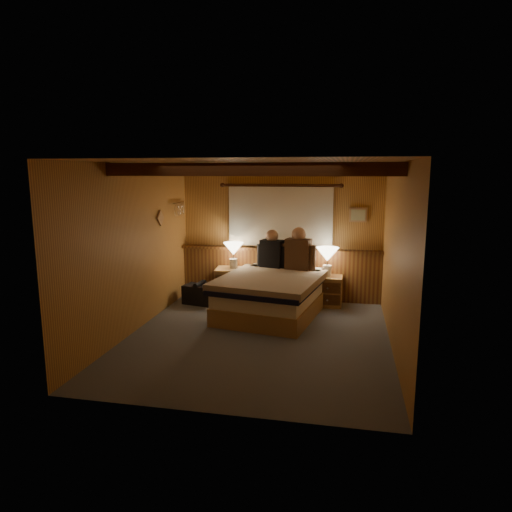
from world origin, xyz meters
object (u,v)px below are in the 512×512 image
(bed, at_px, (271,295))
(person_left, at_px, (272,252))
(lamp_left, at_px, (233,250))
(person_right, at_px, (298,252))
(nightstand_right, at_px, (328,291))
(duffel_bag, at_px, (200,294))
(lamp_right, at_px, (327,256))
(nightstand_left, at_px, (231,284))

(bed, relative_size, person_left, 3.11)
(lamp_left, relative_size, person_right, 0.62)
(nightstand_right, height_order, person_left, person_left)
(person_left, bearing_deg, duffel_bag, -152.01)
(person_right, bearing_deg, lamp_right, 28.80)
(duffel_bag, bearing_deg, lamp_left, 42.35)
(nightstand_left, xyz_separation_m, duffel_bag, (-0.49, -0.31, -0.12))
(bed, relative_size, nightstand_right, 4.12)
(nightstand_left, bearing_deg, lamp_left, 10.21)
(lamp_right, bearing_deg, person_right, -164.01)
(duffel_bag, bearing_deg, nightstand_right, 20.03)
(lamp_left, xyz_separation_m, person_right, (1.16, -0.11, 0.03))
(lamp_left, xyz_separation_m, lamp_right, (1.64, 0.03, -0.05))
(bed, distance_m, person_right, 0.93)
(person_right, bearing_deg, lamp_left, -172.52)
(person_left, height_order, person_right, person_right)
(nightstand_right, xyz_separation_m, duffel_bag, (-2.21, -0.34, -0.08))
(lamp_right, bearing_deg, bed, -138.64)
(bed, height_order, nightstand_left, bed)
(lamp_left, height_order, person_left, person_left)
(nightstand_left, relative_size, lamp_right, 1.18)
(nightstand_left, relative_size, nightstand_right, 1.15)
(nightstand_left, relative_size, duffel_bag, 0.97)
(nightstand_left, distance_m, nightstand_right, 1.72)
(nightstand_left, xyz_separation_m, person_right, (1.21, -0.09, 0.65))
(lamp_left, bearing_deg, bed, -41.46)
(nightstand_right, bearing_deg, person_left, -177.50)
(bed, bearing_deg, person_right, 69.26)
(bed, height_order, nightstand_right, bed)
(nightstand_right, relative_size, lamp_right, 1.03)
(bed, bearing_deg, nightstand_left, 150.65)
(lamp_left, bearing_deg, duffel_bag, -149.00)
(nightstand_right, height_order, lamp_right, lamp_right)
(bed, relative_size, nightstand_left, 3.59)
(nightstand_left, xyz_separation_m, lamp_right, (1.69, 0.04, 0.57))
(nightstand_right, xyz_separation_m, lamp_left, (-1.68, -0.02, 0.66))
(person_left, height_order, duffel_bag, person_left)
(person_right, relative_size, duffel_bag, 1.23)
(nightstand_left, height_order, duffel_bag, nightstand_left)
(bed, xyz_separation_m, nightstand_left, (-0.85, 0.70, -0.04))
(nightstand_right, bearing_deg, bed, -139.69)
(person_left, bearing_deg, nightstand_right, 16.17)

